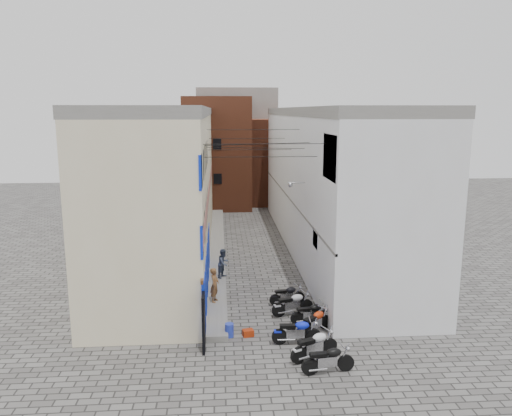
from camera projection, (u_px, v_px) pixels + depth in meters
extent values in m
plane|color=#504E4C|center=(269.00, 341.00, 19.40)|extent=(90.00, 90.00, 0.00)
cube|color=slate|center=(217.00, 248.00, 31.95)|extent=(0.90, 26.00, 0.25)
cube|color=beige|center=(169.00, 185.00, 30.94)|extent=(5.00, 26.00, 8.50)
cube|color=#BA7469|center=(209.00, 189.00, 31.17)|extent=(0.10, 26.00, 0.80)
cube|color=#0C26B7|center=(207.00, 271.00, 23.76)|extent=(0.12, 10.20, 2.40)
cube|color=#0C26B7|center=(204.00, 188.00, 22.99)|extent=(0.10, 10.20, 4.00)
cube|color=slate|center=(166.00, 111.00, 30.07)|extent=(5.10, 26.00, 0.50)
cube|color=black|center=(204.00, 321.00, 18.61)|extent=(0.10, 1.20, 2.20)
cube|color=white|center=(328.00, 184.00, 31.67)|extent=(5.00, 26.00, 8.50)
cube|color=#0C26B7|center=(331.00, 157.00, 19.70)|extent=(0.10, 2.40, 1.80)
cube|color=white|center=(316.00, 239.00, 22.92)|extent=(0.08, 1.00, 0.70)
cylinder|color=#B2B2B7|center=(298.00, 183.00, 25.40)|extent=(0.80, 0.06, 0.06)
sphere|color=#B2B2B7|center=(290.00, 185.00, 25.39)|extent=(0.28, 0.28, 0.28)
cube|color=slate|center=(330.00, 111.00, 30.80)|extent=(5.10, 26.00, 0.50)
cube|color=slate|center=(289.00, 197.00, 31.65)|extent=(0.10, 26.00, 0.12)
cube|color=brown|center=(217.00, 153.00, 45.69)|extent=(6.00, 6.00, 10.00)
cube|color=brown|center=(269.00, 161.00, 48.20)|extent=(5.00, 6.00, 8.00)
cube|color=slate|center=(237.00, 143.00, 51.61)|extent=(8.00, 5.00, 11.00)
cube|color=black|center=(241.00, 199.00, 43.83)|extent=(2.00, 0.30, 2.40)
cylinder|color=black|center=(265.00, 144.00, 19.91)|extent=(5.20, 0.02, 0.02)
cylinder|color=black|center=(261.00, 157.00, 22.00)|extent=(5.20, 0.02, 0.02)
cylinder|color=black|center=(257.00, 144.00, 24.37)|extent=(5.20, 0.02, 0.02)
cylinder|color=black|center=(253.00, 130.00, 26.70)|extent=(5.20, 0.02, 0.02)
cylinder|color=black|center=(250.00, 150.00, 29.89)|extent=(5.20, 0.02, 0.02)
cylinder|color=black|center=(247.00, 139.00, 32.73)|extent=(5.20, 0.02, 0.02)
cylinder|color=black|center=(259.00, 144.00, 22.89)|extent=(5.65, 2.07, 0.02)
cylinder|color=black|center=(255.00, 148.00, 25.90)|extent=(5.80, 1.58, 0.02)
imported|color=brown|center=(215.00, 285.00, 22.61)|extent=(0.53, 0.66, 1.58)
imported|color=#394255|center=(224.00, 263.00, 25.93)|extent=(0.90, 0.94, 1.52)
cylinder|color=#2370B2|center=(229.00, 330.00, 19.72)|extent=(0.42, 0.42, 0.53)
cylinder|color=#2436B4|center=(229.00, 330.00, 19.72)|extent=(0.39, 0.39, 0.55)
cube|color=#9A270B|center=(248.00, 333.00, 19.80)|extent=(0.48, 0.40, 0.26)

